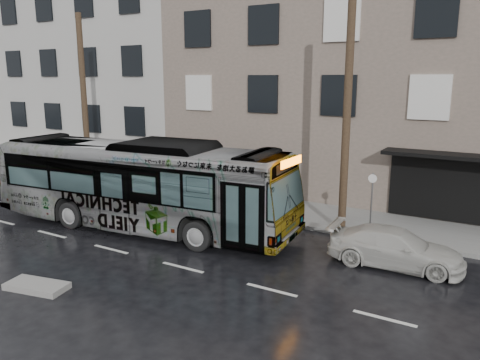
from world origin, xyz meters
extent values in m
plane|color=black|center=(0.00, 0.00, 0.00)|extent=(120.00, 120.00, 0.00)
cube|color=gray|center=(0.00, 4.90, 0.07)|extent=(90.00, 3.60, 0.15)
cube|color=gray|center=(5.00, 12.70, 5.50)|extent=(20.00, 12.00, 11.00)
cube|color=#B4B2AA|center=(-18.00, 14.20, 8.00)|extent=(26.00, 15.00, 16.00)
cylinder|color=#493824|center=(6.50, 3.30, 4.65)|extent=(0.30, 0.30, 9.00)
cylinder|color=#493824|center=(-7.50, 3.30, 4.65)|extent=(0.30, 0.30, 9.00)
cylinder|color=slate|center=(7.60, 3.30, 1.35)|extent=(0.06, 0.06, 2.40)
imported|color=#B2B2B2|center=(-0.77, -0.03, 1.79)|extent=(13.11, 4.19, 3.59)
imported|color=beige|center=(9.01, 1.12, 0.62)|extent=(4.34, 1.96, 1.23)
imported|color=black|center=(-8.09, 0.26, 0.72)|extent=(4.50, 2.02, 1.43)
cube|color=#9A9892|center=(0.53, -5.90, 0.09)|extent=(1.93, 1.15, 0.18)
camera|label=1|loc=(11.96, -13.67, 5.97)|focal=35.00mm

